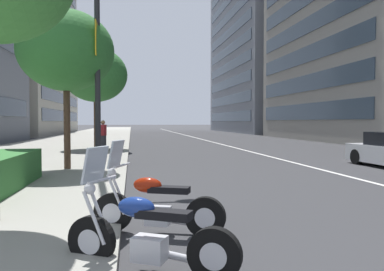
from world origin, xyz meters
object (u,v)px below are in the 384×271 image
Objects in this scene: motorcycle_far_end_row at (155,207)px; motorcycle_under_tarp at (146,236)px; street_lamp_with_banners at (106,10)px; street_tree_by_lamp_post at (95,75)px; pedestrian_on_plaza at (103,136)px; street_tree_mid_sidewalk at (66,51)px.

motorcycle_under_tarp is at bearing 103.39° from motorcycle_far_end_row.
motorcycle_far_end_row is 0.23× the size of street_lamp_with_banners.
motorcycle_under_tarp is 0.97× the size of motorcycle_far_end_row.
pedestrian_on_plaza is (-2.48, -0.61, -3.56)m from street_tree_by_lamp_post.
motorcycle_under_tarp is 9.79m from street_lamp_with_banners.
motorcycle_under_tarp is at bearing -165.52° from street_tree_mid_sidewalk.
motorcycle_under_tarp is at bearing -173.13° from street_tree_by_lamp_post.
motorcycle_far_end_row is 1.21× the size of pedestrian_on_plaza.
street_tree_mid_sidewalk is 9.98m from street_tree_by_lamp_post.
street_tree_by_lamp_post is (17.54, 2.49, 4.12)m from motorcycle_far_end_row.
street_tree_by_lamp_post is (19.04, 2.29, 4.13)m from motorcycle_under_tarp.
pedestrian_on_plaza reaches higher than motorcycle_under_tarp.
street_tree_mid_sidewalk is at bearing 179.72° from street_tree_by_lamp_post.
street_tree_mid_sidewalk is 0.89× the size of street_tree_by_lamp_post.
motorcycle_under_tarp is 1.18× the size of pedestrian_on_plaza.
pedestrian_on_plaza is (8.17, 0.72, -4.40)m from street_lamp_with_banners.
street_tree_by_lamp_post reaches higher than pedestrian_on_plaza.
street_tree_by_lamp_post is (10.65, 1.33, -0.84)m from street_lamp_with_banners.
street_tree_mid_sidewalk reaches higher than motorcycle_far_end_row.
street_tree_mid_sidewalk is 3.22× the size of pedestrian_on_plaza.
street_tree_mid_sidewalk is at bearing 63.67° from street_lamp_with_banners.
pedestrian_on_plaza is (16.55, 1.68, 0.56)m from motorcycle_under_tarp.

